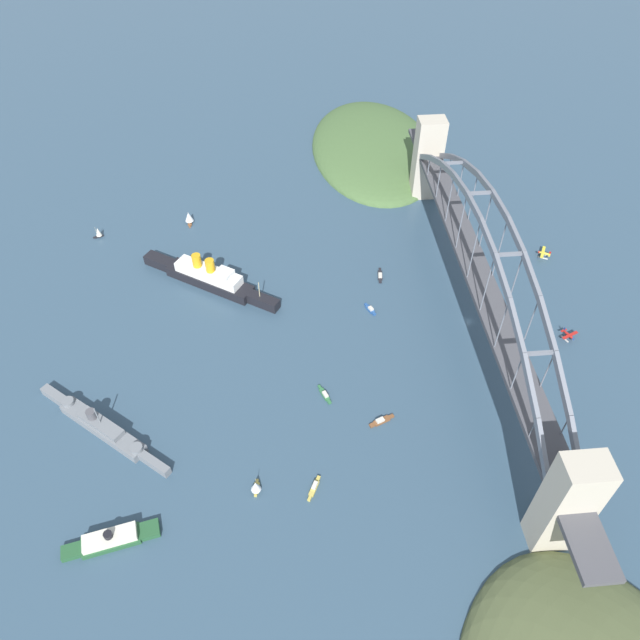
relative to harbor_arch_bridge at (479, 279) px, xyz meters
name	(u,v)px	position (x,y,z in m)	size (l,w,h in m)	color
ground_plane	(468,321)	(0.00, 0.00, -30.49)	(1400.00, 1400.00, 0.00)	#334C60
harbor_arch_bridge	(479,279)	(0.00, 0.00, 0.00)	(299.81, 17.23, 68.60)	#BCB29E
headland_east_shore	(376,151)	(178.32, 22.69, -30.49)	(149.21, 91.30, 22.41)	#476638
ocean_liner	(209,277)	(41.52, 139.52, -25.10)	(54.61, 78.81, 18.85)	black
naval_cruiser	(101,427)	(-53.66, 184.10, -27.37)	(53.78, 65.56, 17.26)	slate
harbor_ferry_steamer	(111,539)	(-106.89, 171.75, -28.28)	(14.33, 38.17, 7.43)	#23512D
seaplane_taxiing_near_bridge	(544,254)	(48.79, -58.50, -28.36)	(11.08, 8.46, 4.98)	#B7B7B2
seaplane_second_in_formation	(568,336)	(-17.03, -48.25, -28.27)	(8.19, 9.87, 5.01)	#B7B7B2
small_boat_0	(98,232)	(91.44, 209.81, -26.76)	(4.47, 6.30, 7.87)	black
small_boat_1	(370,309)	(12.76, 51.35, -29.63)	(9.54, 5.47, 2.41)	#234C8C
small_boat_2	(380,275)	(39.78, 41.60, -29.79)	(12.87, 3.62, 1.96)	black
small_boat_3	(325,394)	(-42.77, 81.52, -29.65)	(11.59, 5.80, 2.32)	#2D6B3D
small_boat_4	(314,488)	(-90.94, 90.43, -29.63)	(11.40, 6.50, 2.35)	gold
small_boat_5	(189,217)	(101.76, 154.80, -26.37)	(9.62, 5.64, 8.81)	brown
small_boat_6	(381,421)	(-60.00, 56.93, -29.67)	(6.50, 12.42, 2.25)	brown
small_boat_7	(256,486)	(-89.63, 114.80, -27.03)	(7.93, 4.81, 7.40)	gold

